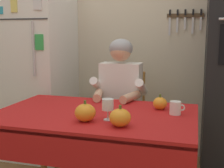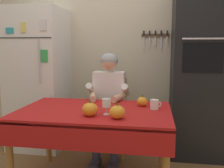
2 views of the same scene
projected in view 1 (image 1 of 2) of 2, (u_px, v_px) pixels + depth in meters
name	position (u px, v px, depth m)	size (l,w,h in m)	color
back_wall_assembly	(137.00, 33.00, 3.18)	(3.70, 0.13, 2.60)	beige
refrigerator	(36.00, 71.00, 3.14)	(0.68, 0.71, 1.80)	white
dining_table	(94.00, 125.00, 2.09)	(1.40, 0.90, 0.74)	#9E6B33
chair_behind_person	(124.00, 116.00, 2.86)	(0.40, 0.40, 0.93)	#9E6B33
seated_person	(119.00, 97.00, 2.64)	(0.47, 0.55, 1.25)	#38384C
coffee_mug	(176.00, 108.00, 2.03)	(0.10, 0.08, 0.09)	white
wine_glass	(108.00, 105.00, 1.89)	(0.08, 0.08, 0.14)	white
pumpkin_large	(85.00, 113.00, 1.87)	(0.13, 0.13, 0.13)	orange
pumpkin_medium	(120.00, 118.00, 1.77)	(0.13, 0.13, 0.13)	orange
pumpkin_small	(160.00, 103.00, 2.17)	(0.10, 0.10, 0.11)	orange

